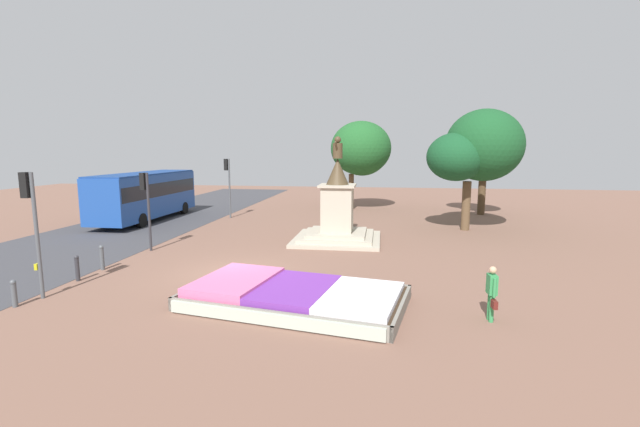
% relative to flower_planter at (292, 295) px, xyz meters
% --- Properties ---
extents(ground_plane, '(80.33, 80.33, 0.00)m').
position_rel_flower_planter_xyz_m(ground_plane, '(-2.88, 2.95, -0.29)').
color(ground_plane, brown).
extents(street_asphalt_strip, '(8.27, 70.29, 0.01)m').
position_rel_flower_planter_xyz_m(street_asphalt_strip, '(-12.61, 2.95, -0.28)').
color(street_asphalt_strip, '#3D3D42').
rests_on(street_asphalt_strip, ground_plane).
extents(flower_planter, '(7.22, 4.80, 0.66)m').
position_rel_flower_planter_xyz_m(flower_planter, '(0.00, 0.00, 0.00)').
color(flower_planter, '#38281C').
rests_on(flower_planter, ground_plane).
extents(statue_monument, '(4.49, 4.49, 5.45)m').
position_rel_flower_planter_xyz_m(statue_monument, '(0.42, 9.62, 1.03)').
color(statue_monument, '#B1A793').
rests_on(statue_monument, ground_plane).
extents(traffic_light_near_crossing, '(0.41, 0.29, 4.07)m').
position_rel_flower_planter_xyz_m(traffic_light_near_crossing, '(-8.19, -0.61, 2.50)').
color(traffic_light_near_crossing, '#4C5156').
rests_on(traffic_light_near_crossing, ground_plane).
extents(traffic_light_mid_block, '(0.42, 0.31, 3.70)m').
position_rel_flower_planter_xyz_m(traffic_light_mid_block, '(-8.24, 6.10, 2.31)').
color(traffic_light_mid_block, '#2D2D33').
rests_on(traffic_light_mid_block, ground_plane).
extents(traffic_light_far_corner, '(0.42, 0.30, 4.15)m').
position_rel_flower_planter_xyz_m(traffic_light_far_corner, '(-7.96, 16.25, 2.60)').
color(traffic_light_far_corner, '#4C5156').
rests_on(traffic_light_far_corner, ground_plane).
extents(city_bus, '(2.66, 9.72, 3.24)m').
position_rel_flower_planter_xyz_m(city_bus, '(-13.15, 14.41, 1.58)').
color(city_bus, '#1E4799').
rests_on(city_bus, ground_plane).
extents(pedestrian_with_handbag, '(0.24, 0.73, 1.57)m').
position_rel_flower_planter_xyz_m(pedestrian_with_handbag, '(5.79, -0.49, 0.59)').
color(pedestrian_with_handbag, '#338C4C').
rests_on(pedestrian_with_handbag, ground_plane).
extents(kerb_bollard_south, '(0.17, 0.17, 0.86)m').
position_rel_flower_planter_xyz_m(kerb_bollard_south, '(-8.32, -1.42, 0.17)').
color(kerb_bollard_south, '#4C5156').
rests_on(kerb_bollard_south, ground_plane).
extents(kerb_bollard_mid_a, '(0.16, 0.16, 0.97)m').
position_rel_flower_planter_xyz_m(kerb_bollard_mid_a, '(-8.25, 1.25, 0.22)').
color(kerb_bollard_mid_a, '#2D2D33').
rests_on(kerb_bollard_mid_a, ground_plane).
extents(kerb_bollard_mid_b, '(0.18, 0.18, 1.01)m').
position_rel_flower_planter_xyz_m(kerb_bollard_mid_b, '(-8.30, 2.72, 0.25)').
color(kerb_bollard_mid_b, '#4C5156').
rests_on(kerb_bollard_mid_b, ground_plane).
extents(park_tree_far_left, '(4.80, 5.21, 7.05)m').
position_rel_flower_planter_xyz_m(park_tree_far_left, '(1.03, 22.43, 4.50)').
color(park_tree_far_left, brown).
rests_on(park_tree_far_left, ground_plane).
extents(park_tree_behind_statue, '(5.54, 4.75, 7.12)m').
position_rel_flower_planter_xyz_m(park_tree_behind_statue, '(8.11, 13.70, 4.54)').
color(park_tree_behind_statue, brown).
rests_on(park_tree_behind_statue, ground_plane).
extents(park_tree_far_right, '(4.22, 4.06, 6.28)m').
position_rel_flower_planter_xyz_m(park_tree_far_right, '(10.02, 20.41, 4.32)').
color(park_tree_far_right, '#4C3823').
rests_on(park_tree_far_right, ground_plane).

